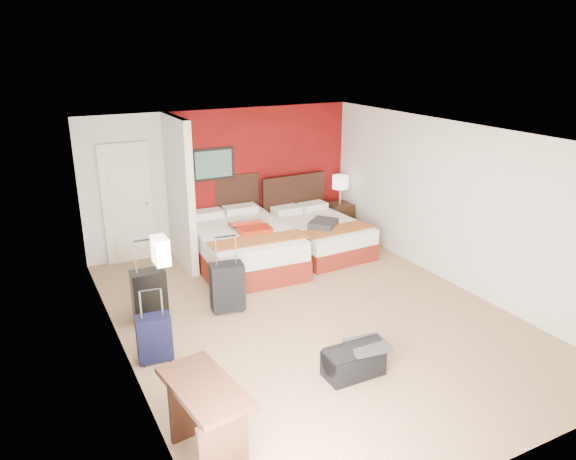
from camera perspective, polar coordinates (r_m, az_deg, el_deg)
ground at (r=7.70m, az=2.44°, el=-8.85°), size 6.50×6.50×0.00m
room_walls at (r=7.93m, az=-11.47°, el=1.47°), size 5.02×6.52×2.50m
red_accent_panel at (r=10.30m, az=-2.81°, el=5.80°), size 3.50×0.04×2.50m
partition_wall at (r=9.14m, az=-11.18°, el=3.77°), size 0.12×1.20×2.50m
entry_door at (r=9.59m, az=-16.41°, el=2.66°), size 0.82×0.06×2.05m
bed_left at (r=9.24m, az=-4.75°, el=-1.78°), size 1.66×2.27×0.66m
bed_right at (r=9.89m, az=3.26°, el=-0.64°), size 1.38×1.91×0.55m
red_suitcase_open at (r=9.06m, az=-3.98°, el=0.33°), size 0.60×0.78×0.09m
jacket_bundle at (r=9.49m, az=3.70°, el=0.65°), size 0.64×0.63×0.12m
nightstand at (r=10.83m, az=5.37°, el=1.21°), size 0.44×0.44×0.61m
table_lamp at (r=10.67m, az=5.47°, el=4.19°), size 0.34×0.34×0.56m
suitcase_black at (r=7.68m, az=-14.24°, el=-6.71°), size 0.46×0.30×0.68m
suitcase_charcoal at (r=7.72m, az=-6.35°, el=-6.07°), size 0.50×0.35×0.67m
suitcase_navy at (r=6.74m, az=-13.75°, el=-11.06°), size 0.42×0.29×0.55m
duffel_bag at (r=6.40m, az=6.82°, el=-13.47°), size 0.67×0.36×0.34m
jacket_draped at (r=6.34m, az=8.30°, el=-11.80°), size 0.47×0.41×0.06m
desk at (r=5.14m, az=-8.52°, el=-19.42°), size 0.62×1.04×0.82m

